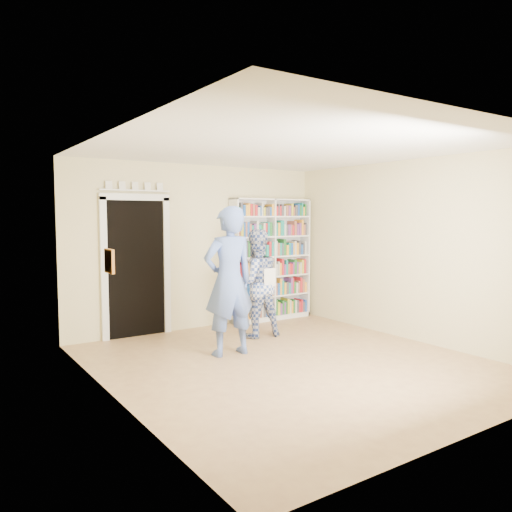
% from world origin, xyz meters
% --- Properties ---
extents(floor, '(5.00, 5.00, 0.00)m').
position_xyz_m(floor, '(0.00, 0.00, 0.00)').
color(floor, '#996F4A').
rests_on(floor, ground).
extents(ceiling, '(5.00, 5.00, 0.00)m').
position_xyz_m(ceiling, '(0.00, 0.00, 2.70)').
color(ceiling, white).
rests_on(ceiling, wall_back).
extents(wall_back, '(4.50, 0.00, 4.50)m').
position_xyz_m(wall_back, '(0.00, 2.50, 1.35)').
color(wall_back, beige).
rests_on(wall_back, floor).
extents(wall_left, '(0.00, 5.00, 5.00)m').
position_xyz_m(wall_left, '(-2.25, 0.00, 1.35)').
color(wall_left, beige).
rests_on(wall_left, floor).
extents(wall_right, '(0.00, 5.00, 5.00)m').
position_xyz_m(wall_right, '(2.25, 0.00, 1.35)').
color(wall_right, beige).
rests_on(wall_right, floor).
extents(bookshelf, '(1.58, 0.30, 2.17)m').
position_xyz_m(bookshelf, '(1.35, 2.34, 1.09)').
color(bookshelf, white).
rests_on(bookshelf, floor).
extents(doorway, '(1.10, 0.08, 2.43)m').
position_xyz_m(doorway, '(-1.10, 2.48, 1.18)').
color(doorway, black).
rests_on(doorway, floor).
extents(wall_art, '(0.03, 0.25, 0.25)m').
position_xyz_m(wall_art, '(-2.23, 0.20, 1.40)').
color(wall_art, brown).
rests_on(wall_art, wall_left).
extents(man_blue, '(0.75, 0.51, 1.99)m').
position_xyz_m(man_blue, '(-0.45, 0.79, 1.00)').
color(man_blue, '#536FB9').
rests_on(man_blue, floor).
extents(man_plaid, '(0.89, 0.75, 1.66)m').
position_xyz_m(man_plaid, '(0.41, 1.44, 0.83)').
color(man_plaid, '#2E468F').
rests_on(man_plaid, floor).
extents(paper_sheet, '(0.20, 0.02, 0.28)m').
position_xyz_m(paper_sheet, '(0.48, 1.16, 0.94)').
color(paper_sheet, white).
rests_on(paper_sheet, man_plaid).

